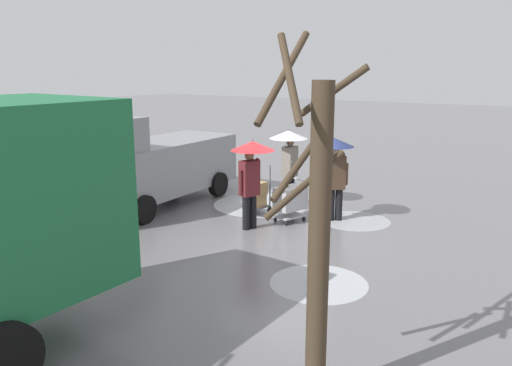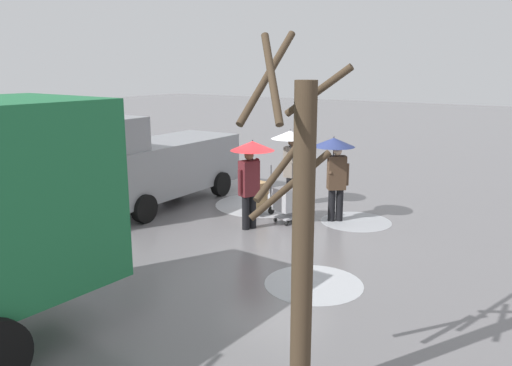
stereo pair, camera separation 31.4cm
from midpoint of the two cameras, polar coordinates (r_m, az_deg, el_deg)
ground_plane at (r=12.65m, az=3.41°, el=-4.67°), size 90.00×90.00×0.00m
slush_patch_near_cluster at (r=14.30m, az=-16.11°, el=-3.08°), size 2.03×2.03×0.01m
slush_patch_under_van at (r=14.45m, az=1.36°, el=-2.40°), size 2.66×2.66×0.01m
slush_patch_mid_street at (r=13.16m, az=11.74°, el=-4.21°), size 1.77×1.77×0.01m
slush_patch_far_side at (r=9.42m, az=7.42°, el=-11.08°), size 1.77×1.77×0.01m
cargo_van_parked_right at (r=14.42m, az=-10.92°, el=2.13°), size 2.35×5.41×2.60m
shopping_cart_vendor at (r=12.78m, az=4.53°, el=-1.85°), size 0.77×0.94×1.04m
hand_dolly_boxes at (r=13.36m, az=0.82°, el=-1.31°), size 0.62×0.78×1.32m
pedestrian_pink_side at (r=12.00m, az=0.18°, el=2.19°), size 1.04×1.04×2.15m
pedestrian_black_side at (r=14.07m, az=4.54°, el=3.73°), size 1.04×1.04×2.15m
pedestrian_white_side at (r=12.77m, az=9.49°, el=2.60°), size 1.04×1.04×2.15m
bare_tree_near at (r=5.62m, az=6.52°, el=-5.61°), size 1.04×1.26×4.19m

